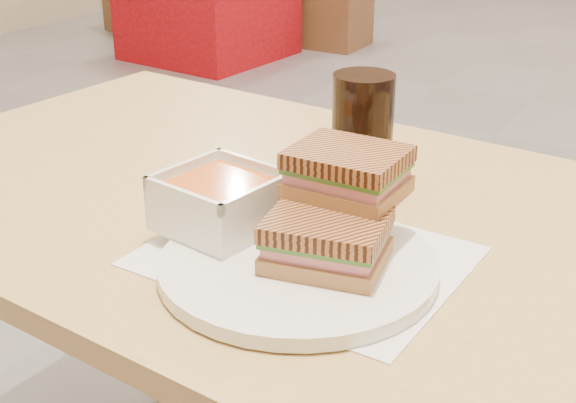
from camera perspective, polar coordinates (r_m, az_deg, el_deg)
The scene contains 8 objects.
main_table at distance 1.03m, azimuth 0.06°, elevation -5.79°, with size 1.25×0.79×0.75m.
tray_liner at distance 0.85m, azimuth 1.25°, elevation -4.00°, with size 0.34×0.26×0.00m.
plate at distance 0.81m, azimuth 0.72°, elevation -4.66°, with size 0.29×0.29×0.02m.
soup_bowl at distance 0.87m, azimuth -4.90°, elevation -0.15°, with size 0.13×0.13×0.06m.
panini_lower at distance 0.79m, azimuth 2.81°, elevation -2.84°, with size 0.13×0.12×0.05m.
panini_upper at distance 0.83m, azimuth 4.34°, elevation 2.13°, with size 0.12×0.10×0.05m.
cola_glass at distance 0.96m, azimuth 5.39°, elevation 4.56°, with size 0.07×0.07×0.16m.
bg_chair_0r at distance 5.07m, azimuth 3.40°, elevation 13.55°, with size 0.38×0.38×0.42m.
Camera 1 is at (0.39, -2.63, 1.15)m, focal length 48.96 mm.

